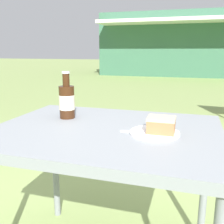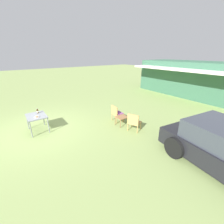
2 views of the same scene
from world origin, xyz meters
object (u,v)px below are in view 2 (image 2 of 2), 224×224
Objects in this scene: wicker_chair_plain at (134,121)px; cola_bottle_near at (38,111)px; garden_side_table at (122,118)px; cake_on_plate at (37,117)px; wicker_chair_cushioned at (117,113)px; patio_table at (36,117)px.

wicker_chair_plain is 4.27m from cola_bottle_near.
cake_on_plate reaches higher than garden_side_table.
wicker_chair_plain is 1.63× the size of garden_side_table.
wicker_chair_cushioned is 3.63m from cola_bottle_near.
patio_table is (-1.19, -3.43, 0.22)m from wicker_chair_cushioned.
cola_bottle_near reaches higher than garden_side_table.
cola_bottle_near reaches higher than wicker_chair_cushioned.
wicker_chair_cushioned is 0.84× the size of patio_table.
garden_side_table is (-0.75, -0.08, -0.07)m from wicker_chair_plain.
patio_table is 0.31m from cola_bottle_near.
garden_side_table is at bearing 63.07° from patio_table.
wicker_chair_plain is at bearing 57.26° from cake_on_plate.
patio_table is (-1.69, -3.34, 0.28)m from garden_side_table.
cake_on_plate is at bearing -16.17° from cola_bottle_near.
cake_on_plate is at bearing -113.56° from garden_side_table.
garden_side_table is (0.50, -0.09, -0.06)m from wicker_chair_cushioned.
wicker_chair_cushioned and wicker_chair_plain have the same top height.
cake_on_plate is at bearing 78.75° from wicker_chair_cushioned.
cake_on_plate is at bearing -4.76° from patio_table.
wicker_chair_cushioned reaches higher than garden_side_table.
wicker_chair_cushioned is 0.52m from garden_side_table.
cake_on_plate is 0.87× the size of cola_bottle_near.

